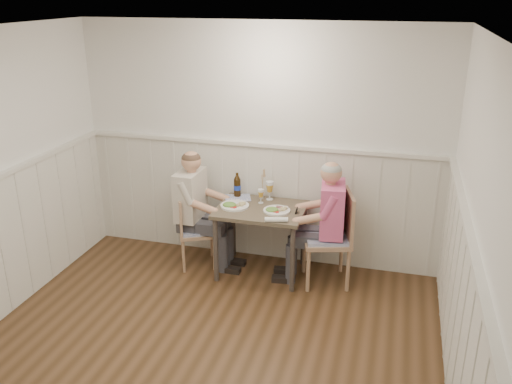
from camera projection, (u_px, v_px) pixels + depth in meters
ground_plane at (186, 380)px, 4.26m from camera, size 4.50×4.50×0.00m
room_shell at (176, 201)px, 3.72m from camera, size 4.04×4.54×2.60m
wainscot at (212, 262)px, 4.63m from camera, size 4.00×4.49×1.34m
dining_table at (261, 217)px, 5.66m from camera, size 0.91×0.70×0.75m
chair_right at (333, 235)px, 5.51m from camera, size 0.58×0.58×0.99m
chair_left at (193, 228)px, 5.89m from camera, size 0.51×0.51×0.82m
man_in_pink at (327, 232)px, 5.52m from camera, size 0.65×0.45×1.33m
diner_cream at (195, 217)px, 5.89m from camera, size 0.62×0.43×1.32m
plate_man at (276, 209)px, 5.53m from camera, size 0.28×0.28×0.07m
plate_diner at (233, 205)px, 5.64m from camera, size 0.30×0.30×0.08m
beer_glass_a at (270, 188)px, 5.80m from camera, size 0.08×0.08×0.21m
beer_glass_b at (261, 194)px, 5.71m from camera, size 0.06×0.06×0.16m
beer_bottle at (237, 186)px, 5.90m from camera, size 0.08×0.08×0.27m
rolled_napkin at (276, 220)px, 5.28m from camera, size 0.23×0.11×0.05m
grass_vase at (262, 185)px, 5.82m from camera, size 0.04×0.04×0.36m
gingham_mat at (238, 198)px, 5.89m from camera, size 0.33×0.30×0.01m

